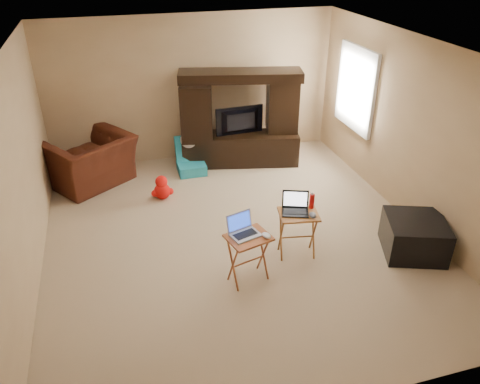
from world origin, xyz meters
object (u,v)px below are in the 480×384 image
object	(u,v)px
entertainment_center	(240,119)
laptop_right	(296,205)
push_toy	(265,149)
tray_table_left	(248,258)
plush_toy	(162,187)
water_bottle	(312,201)
tray_table_right	(297,234)
mouse_right	(313,215)
television	(241,122)
ottoman	(414,236)
child_rocker	(191,156)
laptop_left	(245,227)
recliner	(90,161)
mouse_left	(266,235)

from	to	relation	value
entertainment_center	laptop_right	xyz separation A→B (m)	(-0.09, -2.77, -0.09)
push_toy	tray_table_left	distance (m)	3.36
plush_toy	water_bottle	bearing A→B (deg)	-47.76
push_toy	tray_table_right	xyz separation A→B (m)	(-0.52, -2.80, 0.10)
push_toy	mouse_right	xyz separation A→B (m)	(-0.39, -2.92, 0.43)
television	tray_table_left	world-z (taller)	television
push_toy	ottoman	world-z (taller)	ottoman
ottoman	tray_table_right	xyz separation A→B (m)	(-1.47, 0.36, 0.08)
television	laptop_right	world-z (taller)	television
child_rocker	television	bearing A→B (deg)	5.96
tray_table_left	mouse_right	xyz separation A→B (m)	(0.87, 0.19, 0.33)
tray_table_left	mouse_right	distance (m)	0.95
entertainment_center	television	bearing A→B (deg)	-77.25
child_rocker	laptop_left	world-z (taller)	laptop_left
recliner	tray_table_right	bearing A→B (deg)	97.48
child_rocker	plush_toy	xyz separation A→B (m)	(-0.60, -0.75, -0.11)
push_toy	laptop_left	xyz separation A→B (m)	(-1.29, -3.08, 0.53)
tray_table_left	laptop_left	size ratio (longest dim) A/B	1.91
television	push_toy	distance (m)	0.75
plush_toy	mouse_right	xyz separation A→B (m)	(1.59, -2.03, 0.45)
recliner	plush_toy	xyz separation A→B (m)	(1.03, -0.82, -0.21)
plush_toy	mouse_right	distance (m)	2.61
child_rocker	laptop_right	world-z (taller)	laptop_right
entertainment_center	push_toy	distance (m)	0.77
child_rocker	ottoman	world-z (taller)	child_rocker
recliner	child_rocker	bearing A→B (deg)	142.73
tray_table_left	entertainment_center	bearing A→B (deg)	60.73
laptop_left	mouse_left	xyz separation A→B (m)	(0.22, -0.10, -0.09)
entertainment_center	laptop_left	size ratio (longest dim) A/B	6.23
tray_table_right	water_bottle	xyz separation A→B (m)	(0.20, 0.08, 0.41)
child_rocker	ottoman	distance (m)	3.81
laptop_left	laptop_right	size ratio (longest dim) A/B	1.00
television	plush_toy	bearing A→B (deg)	25.49
plush_toy	tray_table_right	world-z (taller)	tray_table_right
mouse_left	television	bearing A→B (deg)	79.10
tray_table_left	mouse_left	size ratio (longest dim) A/B	4.92
ottoman	mouse_right	distance (m)	1.42
child_rocker	tray_table_left	xyz separation A→B (m)	(0.12, -2.97, 0.00)
entertainment_center	ottoman	xyz separation A→B (m)	(1.42, -3.15, -0.59)
television	mouse_right	world-z (taller)	television
plush_toy	laptop_left	distance (m)	2.35
entertainment_center	tray_table_left	size ratio (longest dim) A/B	3.26
child_rocker	push_toy	size ratio (longest dim) A/B	1.09
recliner	child_rocker	world-z (taller)	recliner
ottoman	mouse_right	bearing A→B (deg)	169.97
ottoman	laptop_left	xyz separation A→B (m)	(-2.24, 0.08, 0.51)
entertainment_center	mouse_right	world-z (taller)	entertainment_center
laptop_right	push_toy	bearing A→B (deg)	98.37
push_toy	plush_toy	bearing A→B (deg)	-140.74
push_toy	ottoman	size ratio (longest dim) A/B	0.78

